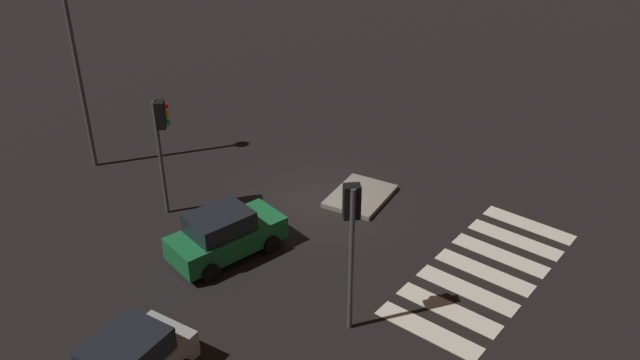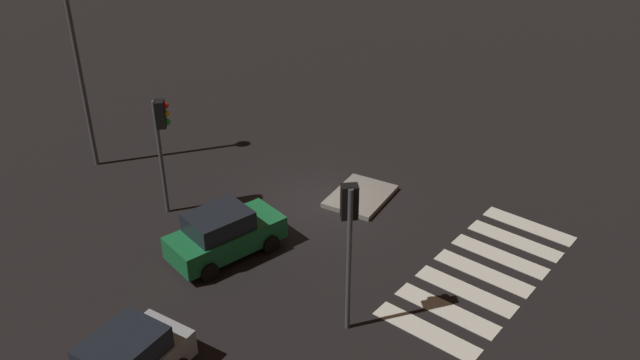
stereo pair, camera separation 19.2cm
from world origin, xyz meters
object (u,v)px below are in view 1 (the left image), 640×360
(car_green, at_px, (225,234))
(traffic_light_south, at_px, (351,223))
(traffic_island, at_px, (360,196))
(traffic_light_west, at_px, (161,130))
(street_lamp, at_px, (70,27))

(car_green, xyz_separation_m, traffic_light_south, (-0.17, -5.11, 2.61))
(traffic_island, relative_size, traffic_light_west, 0.67)
(traffic_island, xyz_separation_m, traffic_light_west, (-5.08, 4.79, 3.20))
(car_green, relative_size, traffic_light_west, 0.93)
(traffic_light_south, bearing_deg, car_green, 42.36)
(traffic_island, xyz_separation_m, car_green, (-5.68, 1.32, 0.73))
(traffic_light_west, distance_m, street_lamp, 5.83)
(traffic_island, xyz_separation_m, traffic_light_south, (-5.85, -3.78, 3.34))
(car_green, bearing_deg, street_lamp, 94.15)
(traffic_light_south, distance_m, street_lamp, 14.07)
(car_green, bearing_deg, traffic_light_south, -81.05)
(traffic_island, height_order, traffic_light_west, traffic_light_west)
(traffic_light_south, relative_size, street_lamp, 0.52)
(traffic_light_west, xyz_separation_m, traffic_light_south, (-0.77, -8.57, 0.15))
(traffic_island, height_order, traffic_light_south, traffic_light_south)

